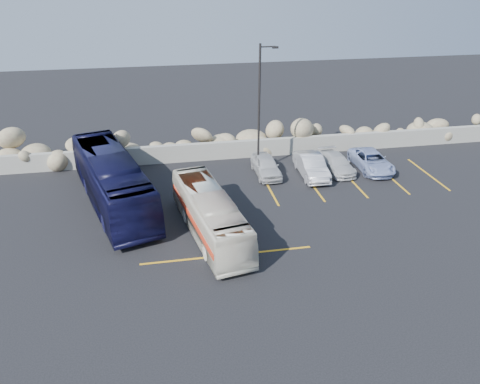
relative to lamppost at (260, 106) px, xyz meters
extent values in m
plane|color=black|center=(-2.56, -9.50, -4.30)|extent=(90.00, 90.00, 0.00)
cube|color=gray|center=(-2.56, 2.50, -3.70)|extent=(60.00, 0.40, 1.20)
cube|color=gold|center=(-5.06, -2.50, -4.29)|extent=(0.12, 5.00, 0.01)
cube|color=gold|center=(0.04, -2.50, -4.29)|extent=(0.12, 5.00, 0.01)
cube|color=gold|center=(2.74, -2.50, -4.29)|extent=(0.12, 5.00, 0.01)
cube|color=gold|center=(5.34, -2.50, -4.29)|extent=(0.12, 5.00, 0.01)
cube|color=gold|center=(7.94, -2.50, -4.29)|extent=(0.12, 5.00, 0.01)
cube|color=gold|center=(10.54, -2.50, -4.29)|extent=(0.12, 5.00, 0.01)
cube|color=gold|center=(-3.56, -9.30, -4.29)|extent=(8.00, 0.12, 0.01)
cylinder|color=#282524|center=(-0.06, 0.00, -0.30)|extent=(0.14, 0.14, 8.00)
cylinder|color=#282524|center=(0.39, 0.00, 3.50)|extent=(0.90, 0.08, 0.08)
cube|color=#282524|center=(0.84, 0.00, 3.45)|extent=(0.35, 0.18, 0.12)
imported|color=silver|center=(-4.08, -7.24, -3.17)|extent=(3.26, 8.30, 2.25)
imported|color=black|center=(-8.94, -3.08, -2.82)|extent=(5.33, 10.84, 2.94)
imported|color=silver|center=(0.31, -0.68, -3.68)|extent=(1.49, 3.61, 1.22)
imported|color=silver|center=(3.09, -1.34, -3.63)|extent=(1.53, 4.10, 1.34)
imported|color=silver|center=(4.94, -0.93, -3.76)|extent=(1.66, 3.72, 1.06)
imported|color=#94A4D2|center=(7.26, -1.09, -3.72)|extent=(1.98, 4.18, 1.16)
camera|label=1|loc=(-6.25, -27.22, 7.95)|focal=35.00mm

